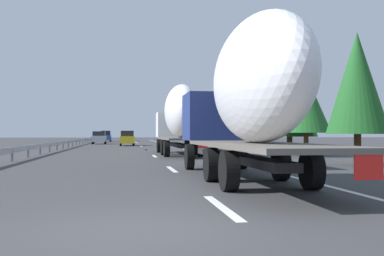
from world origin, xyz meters
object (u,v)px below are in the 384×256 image
(car_silver_hatch, at_px, (99,138))
(road_sign, at_px, (182,127))
(car_yellow_coupe, at_px, (127,138))
(car_blue_sedan, at_px, (106,136))
(truck_lead, at_px, (179,117))
(truck_trailing, at_px, (248,95))
(car_black_suv, at_px, (126,136))

(car_silver_hatch, relative_size, road_sign, 1.25)
(car_yellow_coupe, bearing_deg, car_blue_sedan, 7.34)
(car_yellow_coupe, height_order, car_silver_hatch, car_yellow_coupe)
(truck_lead, bearing_deg, car_silver_hatch, 11.91)
(car_blue_sedan, bearing_deg, truck_trailing, -174.31)
(car_silver_hatch, bearing_deg, road_sign, -134.99)
(truck_lead, distance_m, car_blue_sedan, 53.39)
(truck_trailing, bearing_deg, road_sign, -4.24)
(truck_trailing, xyz_separation_m, car_black_suv, (78.77, 3.39, -1.73))
(truck_trailing, distance_m, car_blue_sedan, 71.04)
(car_blue_sedan, xyz_separation_m, car_silver_hatch, (-18.49, 0.22, -0.07))
(truck_lead, distance_m, car_yellow_coupe, 25.14)
(car_blue_sedan, relative_size, car_silver_hatch, 0.99)
(truck_trailing, distance_m, road_sign, 41.94)
(truck_lead, bearing_deg, car_black_suv, 3.18)
(truck_trailing, relative_size, car_blue_sedan, 3.21)
(truck_trailing, distance_m, car_black_suv, 78.86)
(car_black_suv, xyz_separation_m, road_sign, (-36.95, -6.49, 1.40))
(truck_lead, relative_size, car_yellow_coupe, 2.80)
(car_black_suv, distance_m, road_sign, 37.54)
(truck_trailing, bearing_deg, car_silver_hatch, 7.92)
(truck_lead, distance_m, truck_trailing, 17.77)
(car_blue_sedan, bearing_deg, car_black_suv, -24.26)
(truck_lead, height_order, truck_trailing, truck_trailing)
(car_yellow_coupe, height_order, car_black_suv, car_yellow_coupe)
(car_black_suv, bearing_deg, truck_lead, -176.82)
(car_yellow_coupe, distance_m, car_black_suv, 36.15)
(car_silver_hatch, height_order, road_sign, road_sign)
(truck_lead, bearing_deg, car_blue_sedan, 7.58)
(car_blue_sedan, height_order, road_sign, road_sign)
(car_yellow_coupe, bearing_deg, road_sign, -96.97)
(car_blue_sedan, bearing_deg, truck_lead, -172.42)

